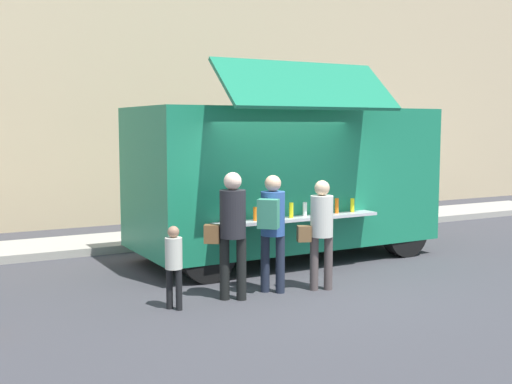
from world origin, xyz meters
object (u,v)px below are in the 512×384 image
at_px(food_truck_main, 285,177).
at_px(trash_bin, 381,205).
at_px(customer_front_ordering, 321,225).
at_px(child_near_queue, 174,260).
at_px(customer_mid_with_backpack, 272,221).
at_px(customer_rear_waiting, 232,225).

height_order(food_truck_main, trash_bin, food_truck_main).
xyz_separation_m(food_truck_main, customer_front_ordering, (-0.72, -2.24, -0.53)).
height_order(trash_bin, child_near_queue, child_near_queue).
bearing_deg(customer_mid_with_backpack, customer_front_ordering, -61.41).
xyz_separation_m(customer_front_ordering, customer_mid_with_backpack, (-0.72, 0.19, 0.08)).
distance_m(food_truck_main, child_near_queue, 3.79).
relative_size(trash_bin, customer_rear_waiting, 0.54).
relative_size(customer_rear_waiting, child_near_queue, 1.60).
relative_size(food_truck_main, trash_bin, 5.71).
bearing_deg(customer_front_ordering, child_near_queue, 107.67).
height_order(food_truck_main, customer_rear_waiting, food_truck_main).
bearing_deg(customer_front_ordering, trash_bin, -27.27).
xyz_separation_m(food_truck_main, customer_mid_with_backpack, (-1.44, -2.05, -0.45)).
bearing_deg(customer_mid_with_backpack, food_truck_main, 8.13).
height_order(trash_bin, customer_rear_waiting, customer_rear_waiting).
bearing_deg(trash_bin, food_truck_main, -150.64).
xyz_separation_m(customer_front_ordering, child_near_queue, (-2.28, 0.07, -0.30)).
distance_m(customer_mid_with_backpack, child_near_queue, 1.61).
height_order(customer_front_ordering, customer_rear_waiting, customer_rear_waiting).
relative_size(customer_mid_with_backpack, child_near_queue, 1.54).
relative_size(customer_front_ordering, customer_rear_waiting, 0.91).
xyz_separation_m(customer_front_ordering, customer_rear_waiting, (-1.39, 0.14, 0.09)).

